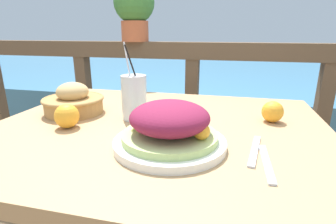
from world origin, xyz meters
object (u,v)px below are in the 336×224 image
Objects in this scene: bread_basket at (74,101)px; potted_plant at (134,8)px; drink_glass at (134,97)px; salad_plate at (170,128)px.

bread_basket is 0.67× the size of potted_plant.
drink_glass is at bearing -2.21° from bread_basket.
salad_plate is 1.34× the size of bread_basket.
potted_plant is at bearing 109.63° from drink_glass.
bread_basket is at bearing 177.79° from drink_glass.
bread_basket is (-0.40, 0.20, -0.01)m from salad_plate.
salad_plate reaches higher than bread_basket.
potted_plant is (-0.24, 0.66, 0.33)m from drink_glass.
drink_glass is 1.17× the size of bread_basket.
bread_basket is (-0.23, 0.01, -0.03)m from drink_glass.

